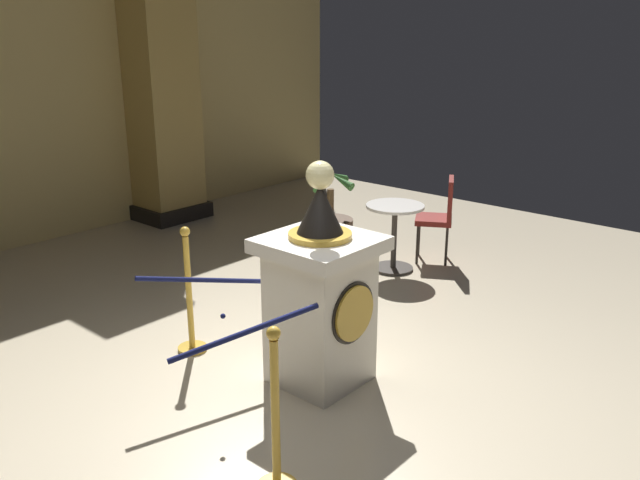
{
  "coord_description": "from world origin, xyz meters",
  "views": [
    {
      "loc": [
        -2.98,
        -2.8,
        2.55
      ],
      "look_at": [
        0.39,
        0.14,
        1.11
      ],
      "focal_mm": 37.25,
      "sensor_mm": 36.0,
      "label": 1
    }
  ],
  "objects_px": {
    "potted_palm_right": "(330,229)",
    "cafe_table": "(394,228)",
    "stanchion_far": "(276,436)",
    "stanchion_near": "(190,308)",
    "cafe_chair_red": "(441,212)",
    "pedestal_clock": "(320,297)"
  },
  "relations": [
    {
      "from": "pedestal_clock",
      "to": "cafe_table",
      "type": "relative_size",
      "value": 2.28
    },
    {
      "from": "potted_palm_right",
      "to": "cafe_chair_red",
      "type": "distance_m",
      "value": 1.31
    },
    {
      "from": "stanchion_near",
      "to": "cafe_table",
      "type": "bearing_deg",
      "value": -3.25
    },
    {
      "from": "pedestal_clock",
      "to": "cafe_chair_red",
      "type": "xyz_separation_m",
      "value": [
        2.91,
        0.75,
        -0.1
      ]
    },
    {
      "from": "pedestal_clock",
      "to": "cafe_chair_red",
      "type": "height_order",
      "value": "pedestal_clock"
    },
    {
      "from": "stanchion_near",
      "to": "cafe_chair_red",
      "type": "relative_size",
      "value": 1.11
    },
    {
      "from": "potted_palm_right",
      "to": "cafe_chair_red",
      "type": "bearing_deg",
      "value": -63.55
    },
    {
      "from": "stanchion_far",
      "to": "cafe_chair_red",
      "type": "distance_m",
      "value": 4.26
    },
    {
      "from": "pedestal_clock",
      "to": "stanchion_near",
      "type": "bearing_deg",
      "value": 106.8
    },
    {
      "from": "stanchion_far",
      "to": "potted_palm_right",
      "type": "distance_m",
      "value": 4.28
    },
    {
      "from": "pedestal_clock",
      "to": "cafe_chair_red",
      "type": "bearing_deg",
      "value": 14.37
    },
    {
      "from": "potted_palm_right",
      "to": "cafe_table",
      "type": "relative_size",
      "value": 1.38
    },
    {
      "from": "pedestal_clock",
      "to": "potted_palm_right",
      "type": "height_order",
      "value": "pedestal_clock"
    },
    {
      "from": "cafe_table",
      "to": "cafe_chair_red",
      "type": "bearing_deg",
      "value": -20.15
    },
    {
      "from": "pedestal_clock",
      "to": "stanchion_far",
      "type": "distance_m",
      "value": 1.32
    },
    {
      "from": "stanchion_far",
      "to": "cafe_table",
      "type": "relative_size",
      "value": 1.4
    },
    {
      "from": "cafe_table",
      "to": "stanchion_near",
      "type": "bearing_deg",
      "value": 176.75
    },
    {
      "from": "stanchion_far",
      "to": "stanchion_near",
      "type": "bearing_deg",
      "value": 65.97
    },
    {
      "from": "cafe_table",
      "to": "cafe_chair_red",
      "type": "height_order",
      "value": "cafe_chair_red"
    },
    {
      "from": "potted_palm_right",
      "to": "cafe_table",
      "type": "bearing_deg",
      "value": -91.31
    },
    {
      "from": "pedestal_clock",
      "to": "stanchion_far",
      "type": "relative_size",
      "value": 1.62
    },
    {
      "from": "stanchion_far",
      "to": "cafe_table",
      "type": "bearing_deg",
      "value": 24.94
    }
  ]
}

